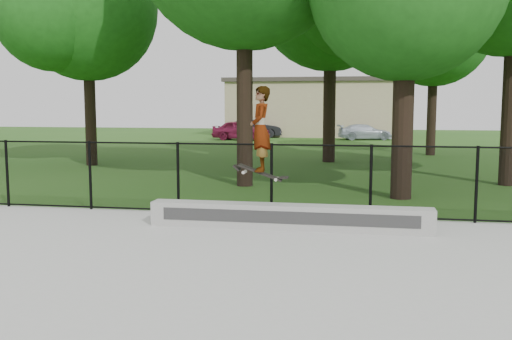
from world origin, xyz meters
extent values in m
plane|color=#275718|center=(0.00, 0.00, 0.00)|extent=(100.00, 100.00, 0.00)
cube|color=#ABABA6|center=(0.00, 0.00, 0.03)|extent=(14.00, 12.00, 0.06)
cube|color=#A4A49F|center=(0.51, 4.70, 0.29)|extent=(5.20, 0.40, 0.45)
imported|color=maroon|center=(-6.03, 31.56, 0.66)|extent=(3.94, 1.87, 1.31)
imported|color=black|center=(-5.80, 34.64, 0.65)|extent=(3.83, 2.21, 1.31)
imported|color=#AEB9C5|center=(2.06, 33.40, 0.52)|extent=(3.55, 2.18, 1.04)
cube|color=black|center=(-0.02, 4.69, 1.10)|extent=(0.80, 0.23, 0.30)
imported|color=#BFE8FB|center=(-0.02, 4.69, 1.90)|extent=(0.48, 0.63, 1.56)
cylinder|color=black|center=(-6.00, 5.90, 0.81)|extent=(0.06, 0.06, 1.50)
cylinder|color=black|center=(-4.00, 5.90, 0.81)|extent=(0.06, 0.06, 1.50)
cylinder|color=black|center=(-2.00, 5.90, 0.81)|extent=(0.06, 0.06, 1.50)
cylinder|color=black|center=(0.00, 5.90, 0.81)|extent=(0.06, 0.06, 1.50)
cylinder|color=black|center=(2.00, 5.90, 0.81)|extent=(0.06, 0.06, 1.50)
cylinder|color=black|center=(4.00, 5.90, 0.81)|extent=(0.06, 0.06, 1.50)
cylinder|color=black|center=(0.00, 5.90, 1.53)|extent=(16.00, 0.04, 0.04)
cylinder|color=black|center=(0.00, 5.90, 0.11)|extent=(16.00, 0.04, 0.04)
cube|color=black|center=(0.00, 5.90, 0.81)|extent=(16.00, 0.01, 1.50)
cylinder|color=black|center=(-8.50, 15.00, 2.22)|extent=(0.44, 0.44, 4.43)
sphere|color=#194F15|center=(-8.50, 15.00, 5.90)|extent=(5.32, 5.32, 5.32)
cylinder|color=black|center=(5.00, 22.00, 2.17)|extent=(0.44, 0.44, 4.34)
sphere|color=#194F15|center=(5.00, 22.00, 5.77)|extent=(5.21, 5.21, 5.21)
cylinder|color=black|center=(2.80, 9.00, 1.99)|extent=(0.44, 0.44, 3.97)
cylinder|color=black|center=(6.00, 12.00, 2.52)|extent=(0.44, 0.44, 5.05)
cylinder|color=black|center=(0.50, 18.00, 2.52)|extent=(0.44, 0.44, 5.03)
cylinder|color=black|center=(-1.50, 10.50, 2.64)|extent=(0.44, 0.44, 5.28)
cube|color=tan|center=(-2.00, 38.00, 2.00)|extent=(12.00, 6.00, 4.00)
cube|color=#3F3833|center=(-2.00, 38.00, 4.15)|extent=(12.40, 6.40, 0.30)
camera|label=1|loc=(1.78, -5.56, 2.34)|focal=40.00mm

